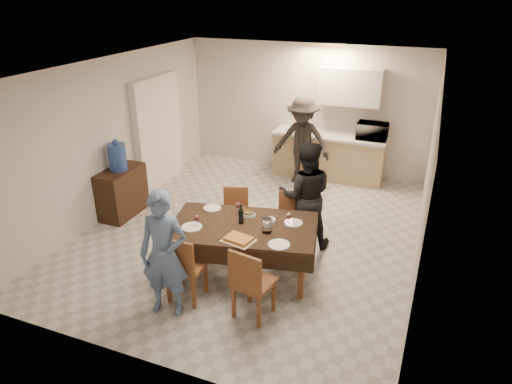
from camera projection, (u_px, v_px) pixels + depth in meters
floor at (252, 231)px, 7.37m from camera, size 5.00×6.00×0.02m
ceiling at (251, 67)px, 6.29m from camera, size 5.00×6.00×0.02m
wall_back at (306, 109)px, 9.37m from camera, size 5.00×0.02×2.60m
wall_front at (133, 257)px, 4.29m from camera, size 5.00×0.02×2.60m
wall_left at (114, 137)px, 7.66m from camera, size 0.02×6.00×2.60m
wall_right at (427, 179)px, 6.00m from camera, size 0.02×6.00×2.60m
stub_partition at (158, 132)px, 8.75m from camera, size 0.15×1.40×2.10m
kitchen_base_cabinet at (328, 157)px, 9.26m from camera, size 2.20×0.60×0.86m
kitchen_worktop at (330, 136)px, 9.07m from camera, size 2.24×0.64×0.05m
upper_cabinet at (350, 87)px, 8.69m from camera, size 1.20×0.34×0.70m
dining_table at (243, 228)px, 6.01m from camera, size 2.10×1.48×0.75m
chair_near_left at (182, 263)px, 5.51m from camera, size 0.44×0.44×0.50m
chair_near_right at (251, 278)px, 5.21m from camera, size 0.50×0.50×0.51m
chair_far_left at (233, 214)px, 6.81m from camera, size 0.48×0.49×0.45m
chair_far_right at (290, 221)px, 6.48m from camera, size 0.52×0.52×0.50m
console at (122, 192)px, 7.75m from camera, size 0.45×0.89×0.83m
water_jug at (117, 157)px, 7.49m from camera, size 0.29×0.29×0.44m
wine_bottle at (241, 214)px, 6.00m from camera, size 0.07×0.07×0.28m
water_pitcher at (267, 225)px, 5.80m from camera, size 0.13×0.13×0.19m
savoury_tart at (239, 239)px, 5.63m from camera, size 0.43×0.35×0.05m
salad_bowl at (269, 221)px, 6.04m from camera, size 0.16×0.16×0.06m
mushroom_dish at (248, 214)px, 6.24m from camera, size 0.20×0.20×0.04m
wine_glass_a at (197, 221)px, 5.93m from camera, size 0.08×0.08×0.17m
wine_glass_b at (289, 219)px, 5.99m from camera, size 0.08×0.08×0.17m
wine_glass_c at (238, 208)px, 6.28m from camera, size 0.08×0.08×0.17m
plate_near_left at (192, 227)px, 5.94m from camera, size 0.27×0.27×0.02m
plate_near_right at (279, 245)px, 5.54m from camera, size 0.27×0.27×0.02m
plate_far_left at (212, 208)px, 6.45m from camera, size 0.25×0.25×0.01m
plate_far_right at (293, 223)px, 6.05m from camera, size 0.24×0.24×0.01m
microwave at (372, 131)px, 8.73m from camera, size 0.57×0.39×0.32m
person_near at (164, 254)px, 5.27m from camera, size 0.64×0.48×1.58m
person_far at (305, 195)px, 6.67m from camera, size 0.95×0.84×1.64m
person_kitchen at (302, 141)px, 8.85m from camera, size 1.11×0.64×1.71m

